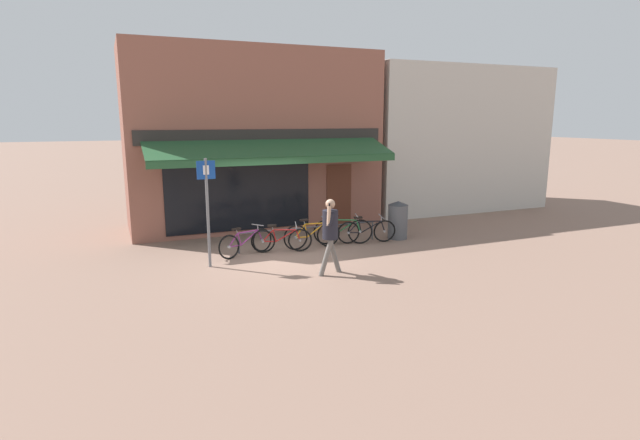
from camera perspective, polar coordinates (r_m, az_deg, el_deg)
The scene contains 12 objects.
ground_plane at distance 13.29m, azimuth -4.79°, elevation -4.27°, with size 160.00×160.00×0.00m, color #846656.
shop_front at distance 17.26m, azimuth -7.56°, elevation 9.13°, with size 8.31×4.50×5.85m.
neighbour_building at distance 21.41m, azimuth 13.89°, elevation 8.99°, with size 7.64×4.00×5.58m.
bike_rack_rail at distance 14.28m, azimuth -1.24°, elevation -1.11°, with size 4.22×0.04×0.57m.
bicycle_purple at distance 13.51m, azimuth -8.48°, elevation -2.55°, with size 1.65×0.78×0.80m.
bicycle_red at distance 13.67m, azimuth -4.43°, elevation -2.27°, with size 1.65×0.70×0.82m.
bicycle_orange at distance 14.07m, azimuth -0.90°, elevation -1.71°, with size 1.73×0.52×0.86m.
bicycle_green at distance 14.55m, azimuth 2.63°, elevation -1.26°, with size 1.65×0.68×0.87m.
bicycle_black at distance 14.72m, azimuth 5.33°, elevation -1.26°, with size 1.76×0.63×0.83m.
pedestrian_adult at distance 11.59m, azimuth 1.18°, elevation -0.94°, with size 0.65×0.55×1.80m.
litter_bin at distance 15.37m, azimuth 8.88°, elevation 0.03°, with size 0.61×0.61×1.16m.
parking_sign at distance 12.36m, azimuth -12.76°, elevation 2.03°, with size 0.44×0.07×2.68m.
Camera 1 is at (-3.98, -12.15, 3.60)m, focal length 28.00 mm.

